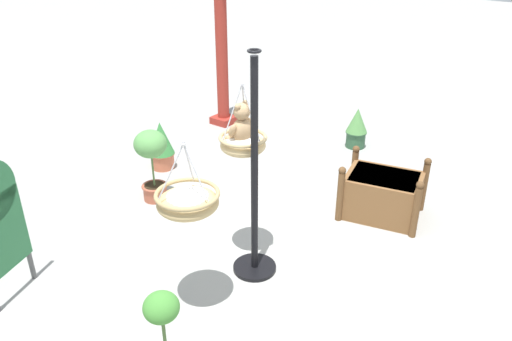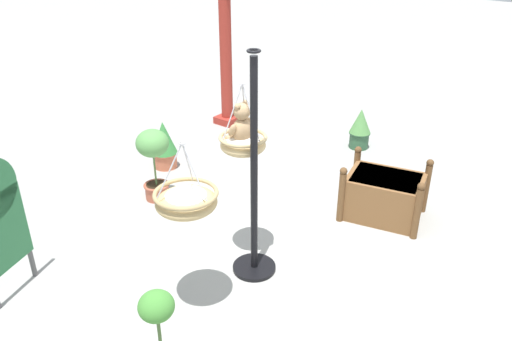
{
  "view_description": "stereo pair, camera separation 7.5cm",
  "coord_description": "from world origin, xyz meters",
  "px_view_note": "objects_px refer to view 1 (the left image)",
  "views": [
    {
      "loc": [
        -3.58,
        -2.57,
        3.26
      ],
      "look_at": [
        -0.03,
        0.08,
        1.01
      ],
      "focal_mm": 35.63,
      "sensor_mm": 36.0,
      "label": 1
    },
    {
      "loc": [
        -3.54,
        -2.63,
        3.26
      ],
      "look_at": [
        -0.03,
        0.08,
        1.01
      ],
      "focal_mm": 35.63,
      "sensor_mm": 36.0,
      "label": 2
    }
  ],
  "objects_px": {
    "wooden_planter_box": "(382,194)",
    "potted_plant_bushy_green": "(161,145)",
    "hanging_basket_left_high": "(188,201)",
    "greenhouse_pillar_left": "(221,44)",
    "teddy_bear": "(241,125)",
    "potted_plant_small_succulent": "(357,128)",
    "display_pole_central": "(255,212)",
    "hanging_basket_with_teddy": "(243,143)",
    "potted_plant_flowering_red": "(152,158)"
  },
  "relations": [
    {
      "from": "hanging_basket_left_high",
      "to": "hanging_basket_with_teddy",
      "type": "bearing_deg",
      "value": 7.64
    },
    {
      "from": "teddy_bear",
      "to": "potted_plant_small_succulent",
      "type": "height_order",
      "value": "teddy_bear"
    },
    {
      "from": "display_pole_central",
      "to": "hanging_basket_left_high",
      "type": "relative_size",
      "value": 3.49
    },
    {
      "from": "greenhouse_pillar_left",
      "to": "potted_plant_flowering_red",
      "type": "height_order",
      "value": "greenhouse_pillar_left"
    },
    {
      "from": "hanging_basket_left_high",
      "to": "potted_plant_small_succulent",
      "type": "distance_m",
      "value": 4.25
    },
    {
      "from": "wooden_planter_box",
      "to": "potted_plant_bushy_green",
      "type": "bearing_deg",
      "value": 102.53
    },
    {
      "from": "hanging_basket_with_teddy",
      "to": "wooden_planter_box",
      "type": "relative_size",
      "value": 0.67
    },
    {
      "from": "hanging_basket_with_teddy",
      "to": "potted_plant_flowering_red",
      "type": "relative_size",
      "value": 0.75
    },
    {
      "from": "hanging_basket_with_teddy",
      "to": "hanging_basket_left_high",
      "type": "height_order",
      "value": "hanging_basket_with_teddy"
    },
    {
      "from": "hanging_basket_with_teddy",
      "to": "teddy_bear",
      "type": "xyz_separation_m",
      "value": [
        -0.0,
        0.02,
        0.18
      ]
    },
    {
      "from": "display_pole_central",
      "to": "teddy_bear",
      "type": "distance_m",
      "value": 0.85
    },
    {
      "from": "teddy_bear",
      "to": "potted_plant_flowering_red",
      "type": "distance_m",
      "value": 1.85
    },
    {
      "from": "potted_plant_flowering_red",
      "to": "hanging_basket_left_high",
      "type": "bearing_deg",
      "value": -123.41
    },
    {
      "from": "greenhouse_pillar_left",
      "to": "potted_plant_bushy_green",
      "type": "distance_m",
      "value": 2.15
    },
    {
      "from": "teddy_bear",
      "to": "potted_plant_small_succulent",
      "type": "relative_size",
      "value": 0.67
    },
    {
      "from": "teddy_bear",
      "to": "potted_plant_bushy_green",
      "type": "distance_m",
      "value": 2.62
    },
    {
      "from": "teddy_bear",
      "to": "greenhouse_pillar_left",
      "type": "xyz_separation_m",
      "value": [
        2.78,
        2.6,
        -0.11
      ]
    },
    {
      "from": "potted_plant_small_succulent",
      "to": "potted_plant_flowering_red",
      "type": "bearing_deg",
      "value": 156.59
    },
    {
      "from": "hanging_basket_left_high",
      "to": "greenhouse_pillar_left",
      "type": "relative_size",
      "value": 0.23
    },
    {
      "from": "display_pole_central",
      "to": "wooden_planter_box",
      "type": "bearing_deg",
      "value": -18.33
    },
    {
      "from": "potted_plant_bushy_green",
      "to": "greenhouse_pillar_left",
      "type": "bearing_deg",
      "value": 12.68
    },
    {
      "from": "display_pole_central",
      "to": "teddy_bear",
      "type": "bearing_deg",
      "value": 61.07
    },
    {
      "from": "hanging_basket_with_teddy",
      "to": "hanging_basket_left_high",
      "type": "bearing_deg",
      "value": -172.36
    },
    {
      "from": "teddy_bear",
      "to": "wooden_planter_box",
      "type": "relative_size",
      "value": 0.39
    },
    {
      "from": "potted_plant_small_succulent",
      "to": "display_pole_central",
      "type": "bearing_deg",
      "value": -170.36
    },
    {
      "from": "potted_plant_flowering_red",
      "to": "potted_plant_small_succulent",
      "type": "xyz_separation_m",
      "value": [
        2.99,
        -1.3,
        -0.26
      ]
    },
    {
      "from": "potted_plant_bushy_green",
      "to": "hanging_basket_left_high",
      "type": "bearing_deg",
      "value": -128.42
    },
    {
      "from": "display_pole_central",
      "to": "hanging_basket_with_teddy",
      "type": "height_order",
      "value": "display_pole_central"
    },
    {
      "from": "hanging_basket_with_teddy",
      "to": "wooden_planter_box",
      "type": "distance_m",
      "value": 2.07
    },
    {
      "from": "hanging_basket_with_teddy",
      "to": "potted_plant_small_succulent",
      "type": "height_order",
      "value": "hanging_basket_with_teddy"
    },
    {
      "from": "wooden_planter_box",
      "to": "potted_plant_small_succulent",
      "type": "height_order",
      "value": "wooden_planter_box"
    },
    {
      "from": "hanging_basket_left_high",
      "to": "greenhouse_pillar_left",
      "type": "height_order",
      "value": "greenhouse_pillar_left"
    },
    {
      "from": "display_pole_central",
      "to": "potted_plant_bushy_green",
      "type": "bearing_deg",
      "value": 66.16
    },
    {
      "from": "display_pole_central",
      "to": "hanging_basket_with_teddy",
      "type": "bearing_deg",
      "value": 59.04
    },
    {
      "from": "potted_plant_small_succulent",
      "to": "wooden_planter_box",
      "type": "bearing_deg",
      "value": -144.62
    },
    {
      "from": "potted_plant_bushy_green",
      "to": "wooden_planter_box",
      "type": "bearing_deg",
      "value": -77.47
    },
    {
      "from": "teddy_bear",
      "to": "wooden_planter_box",
      "type": "height_order",
      "value": "teddy_bear"
    },
    {
      "from": "teddy_bear",
      "to": "hanging_basket_left_high",
      "type": "height_order",
      "value": "teddy_bear"
    },
    {
      "from": "hanging_basket_with_teddy",
      "to": "hanging_basket_left_high",
      "type": "distance_m",
      "value": 0.93
    },
    {
      "from": "hanging_basket_with_teddy",
      "to": "display_pole_central",
      "type": "bearing_deg",
      "value": -120.96
    },
    {
      "from": "teddy_bear",
      "to": "wooden_planter_box",
      "type": "distance_m",
      "value": 2.17
    },
    {
      "from": "wooden_planter_box",
      "to": "potted_plant_flowering_red",
      "type": "height_order",
      "value": "potted_plant_flowering_red"
    },
    {
      "from": "display_pole_central",
      "to": "hanging_basket_left_high",
      "type": "bearing_deg",
      "value": 170.43
    },
    {
      "from": "display_pole_central",
      "to": "potted_plant_flowering_red",
      "type": "bearing_deg",
      "value": 78.19
    },
    {
      "from": "teddy_bear",
      "to": "potted_plant_small_succulent",
      "type": "distance_m",
      "value": 3.45
    },
    {
      "from": "teddy_bear",
      "to": "potted_plant_bushy_green",
      "type": "bearing_deg",
      "value": 66.83
    },
    {
      "from": "teddy_bear",
      "to": "potted_plant_flowering_red",
      "type": "xyz_separation_m",
      "value": [
        0.24,
        1.6,
        -0.89
      ]
    },
    {
      "from": "display_pole_central",
      "to": "greenhouse_pillar_left",
      "type": "distance_m",
      "value": 4.16
    },
    {
      "from": "display_pole_central",
      "to": "potted_plant_bushy_green",
      "type": "height_order",
      "value": "display_pole_central"
    },
    {
      "from": "hanging_basket_with_teddy",
      "to": "potted_plant_small_succulent",
      "type": "relative_size",
      "value": 1.13
    }
  ]
}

